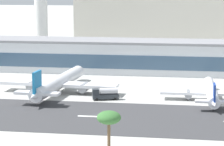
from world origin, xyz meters
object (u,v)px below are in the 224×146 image
at_px(terminal_building, 147,56).
at_px(distant_hotel_block, 191,18).
at_px(airliner_navy_tail_gate_2, 211,93).
at_px(palm_tree_2, 109,120).
at_px(service_fuel_truck_0, 105,94).
at_px(airliner_blue_tail_gate_1, 57,83).

bearing_deg(terminal_building, distant_hotel_block, 79.57).
bearing_deg(airliner_navy_tail_gate_2, palm_tree_2, 161.85).
height_order(terminal_building, airliner_navy_tail_gate_2, terminal_building).
distance_m(terminal_building, distant_hotel_block, 97.05).
relative_size(terminal_building, airliner_navy_tail_gate_2, 4.53).
height_order(airliner_navy_tail_gate_2, service_fuel_truck_0, airliner_navy_tail_gate_2).
bearing_deg(distant_hotel_block, service_fuel_truck_0, -99.97).
bearing_deg(airliner_navy_tail_gate_2, distant_hotel_block, 1.81).
height_order(service_fuel_truck_0, palm_tree_2, palm_tree_2).
bearing_deg(palm_tree_2, terminal_building, 91.49).
relative_size(airliner_blue_tail_gate_1, airliner_navy_tail_gate_2, 1.30).
height_order(terminal_building, distant_hotel_block, distant_hotel_block).
distance_m(airliner_navy_tail_gate_2, palm_tree_2, 75.77).
distance_m(airliner_blue_tail_gate_1, palm_tree_2, 81.79).
relative_size(service_fuel_truck_0, palm_tree_2, 0.66).
height_order(terminal_building, palm_tree_2, terminal_building).
height_order(distant_hotel_block, service_fuel_truck_0, distant_hotel_block).
distance_m(distant_hotel_block, palm_tree_2, 218.19).
relative_size(distant_hotel_block, airliner_navy_tail_gate_2, 3.32).
xyz_separation_m(service_fuel_truck_0, palm_tree_2, (12.00, -68.14, 9.67)).
distance_m(distant_hotel_block, airliner_blue_tail_gate_1, 149.35).
bearing_deg(terminal_building, palm_tree_2, -88.51).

